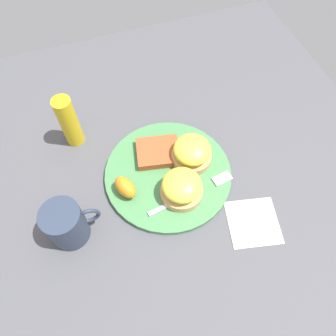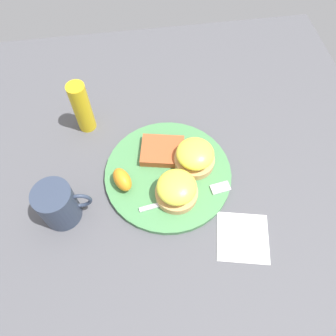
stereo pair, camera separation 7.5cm
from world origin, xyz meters
TOP-DOWN VIEW (x-y plane):
  - ground_plane at (0.00, 0.00)m, footprint 1.10×1.10m
  - plate at (0.00, 0.00)m, footprint 0.30×0.30m
  - sandwich_benedict_left at (0.01, -0.06)m, footprint 0.10×0.10m
  - sandwich_benedict_right at (0.07, 0.02)m, footprint 0.10×0.10m
  - hashbrown_patty at (-0.01, 0.06)m, footprint 0.12×0.10m
  - orange_wedge at (-0.11, -0.02)m, footprint 0.06×0.07m
  - fork at (0.04, -0.07)m, footprint 0.21×0.05m
  - cup at (-0.24, -0.07)m, footprint 0.11×0.08m
  - napkin at (0.14, -0.18)m, footprint 0.13×0.13m
  - condiment_bottle at (-0.19, 0.18)m, footprint 0.04×0.04m

SIDE VIEW (x-z plane):
  - ground_plane at x=0.00m, z-range 0.00..0.00m
  - napkin at x=0.14m, z-range 0.00..0.00m
  - plate at x=0.00m, z-range 0.00..0.01m
  - fork at x=0.04m, z-range 0.01..0.02m
  - hashbrown_patty at x=-0.01m, z-range 0.01..0.03m
  - orange_wedge at x=-0.11m, z-range 0.01..0.06m
  - sandwich_benedict_left at x=0.01m, z-range 0.01..0.08m
  - sandwich_benedict_right at x=0.07m, z-range 0.01..0.08m
  - cup at x=-0.24m, z-range 0.00..0.10m
  - condiment_bottle at x=-0.19m, z-range 0.00..0.14m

